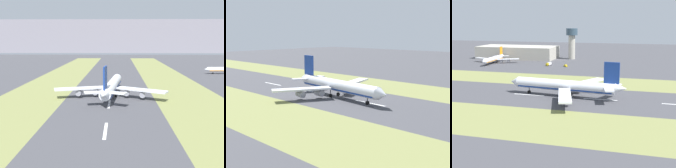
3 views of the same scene
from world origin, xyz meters
The scene contains 11 objects.
ground_plane centered at (0.00, 0.00, 0.00)m, with size 800.00×800.00×0.00m, color #424247.
grass_median_west centered at (-45.00, 0.00, 0.00)m, with size 40.00×600.00×0.01m, color olive.
grass_median_east centered at (45.00, 0.00, 0.00)m, with size 40.00×600.00×0.01m, color olive.
centreline_dash_mid centered at (0.00, -17.75, 0.01)m, with size 1.20×18.00×0.01m, color silver.
centreline_dash_far centered at (0.00, 22.25, 0.01)m, with size 1.20×18.00×0.01m, color silver.
airplane_main_jet centered at (0.76, 0.36, 6.02)m, with size 63.79×67.21×20.20m.
terminal_building centered at (155.50, 96.83, 6.49)m, with size 36.00×84.03×12.99m, color #B2AD9E.
control_tower centered at (163.23, 38.29, 19.91)m, with size 12.00×12.00×32.28m.
airplane_parked_apron centered at (111.86, 102.34, 4.33)m, with size 48.35×46.03×14.53m.
service_truck centered at (109.19, 46.35, 1.67)m, with size 6.39×4.24×3.10m.
apron_car centered at (107.24, 29.98, 1.00)m, with size 4.44×4.32×2.03m.
Camera 3 is at (-158.17, -41.47, 41.10)m, focal length 50.00 mm.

